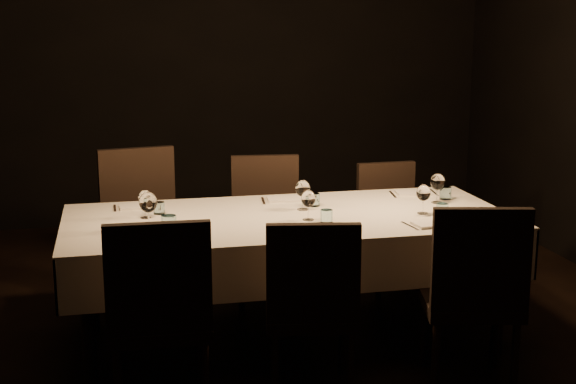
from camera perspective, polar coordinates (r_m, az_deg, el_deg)
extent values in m
cube|color=black|center=(4.81, 0.00, -10.58)|extent=(5.00, 6.00, 0.01)
cube|color=black|center=(7.40, -5.06, 9.44)|extent=(5.00, 0.01, 3.00)
cube|color=black|center=(4.58, 0.00, -2.08)|extent=(2.40, 1.00, 0.04)
cylinder|color=black|center=(4.20, -14.02, -9.21)|extent=(0.07, 0.07, 0.71)
cylinder|color=black|center=(4.99, -13.80, -5.71)|extent=(0.07, 0.07, 0.71)
cylinder|color=black|center=(4.68, 14.78, -6.99)|extent=(0.07, 0.07, 0.71)
cylinder|color=black|center=(5.40, 10.74, -4.17)|extent=(0.07, 0.07, 0.71)
cube|color=beige|center=(4.57, 0.00, -1.76)|extent=(2.52, 1.12, 0.01)
cube|color=beige|center=(5.13, -1.33, -1.87)|extent=(2.52, 0.01, 0.28)
cube|color=beige|center=(4.09, 1.67, -5.60)|extent=(2.52, 0.01, 0.28)
cube|color=beige|center=(5.02, 14.14, -2.58)|extent=(0.01, 1.12, 0.28)
cube|color=beige|center=(4.52, -15.77, -4.33)|extent=(0.01, 1.12, 0.28)
cylinder|color=black|center=(4.20, -6.38, -11.07)|extent=(0.04, 0.04, 0.41)
cylinder|color=black|center=(3.85, -5.92, -13.38)|extent=(0.04, 0.04, 0.41)
cylinder|color=black|center=(4.20, -11.85, -11.30)|extent=(0.04, 0.04, 0.41)
cube|color=black|center=(3.92, -9.14, -9.16)|extent=(0.49, 0.49, 0.06)
cube|color=black|center=(3.63, -9.20, -6.11)|extent=(0.48, 0.06, 0.51)
cube|color=silver|center=(4.10, -10.44, -3.42)|extent=(0.26, 0.18, 0.02)
cube|color=silver|center=(4.10, -12.61, -3.59)|extent=(0.04, 0.22, 0.01)
cube|color=silver|center=(4.11, -8.28, -3.39)|extent=(0.04, 0.22, 0.01)
cylinder|color=white|center=(4.27, -8.48, -2.23)|extent=(0.08, 0.08, 0.09)
cylinder|color=white|center=(4.35, -9.84, -2.55)|extent=(0.08, 0.08, 0.00)
cylinder|color=white|center=(4.34, -9.87, -1.92)|extent=(0.01, 0.01, 0.09)
ellipsoid|color=white|center=(4.32, -9.91, -0.72)|extent=(0.10, 0.10, 0.11)
cylinder|color=black|center=(4.33, 3.87, -10.44)|extent=(0.04, 0.04, 0.39)
cylinder|color=black|center=(4.00, 4.42, -12.46)|extent=(0.04, 0.04, 0.39)
cylinder|color=black|center=(4.31, -1.05, -10.53)|extent=(0.04, 0.04, 0.39)
cylinder|color=black|center=(3.98, -0.94, -12.58)|extent=(0.04, 0.04, 0.39)
cube|color=black|center=(4.07, 1.60, -8.60)|extent=(0.52, 0.52, 0.06)
cube|color=black|center=(3.80, 1.81, -5.82)|extent=(0.45, 0.13, 0.48)
cube|color=silver|center=(4.22, 1.68, -2.79)|extent=(0.22, 0.15, 0.01)
cube|color=silver|center=(4.19, -0.06, -2.95)|extent=(0.04, 0.19, 0.01)
cube|color=silver|center=(4.25, 3.39, -2.74)|extent=(0.04, 0.19, 0.01)
cylinder|color=white|center=(4.41, 2.76, -1.73)|extent=(0.07, 0.07, 0.07)
cylinder|color=white|center=(4.47, 1.45, -1.97)|extent=(0.06, 0.06, 0.00)
cylinder|color=white|center=(4.46, 1.45, -1.46)|extent=(0.01, 0.01, 0.08)
ellipsoid|color=white|center=(4.45, 1.46, -0.47)|extent=(0.08, 0.08, 0.09)
cylinder|color=black|center=(4.55, 14.55, -9.54)|extent=(0.04, 0.04, 0.41)
cylinder|color=black|center=(4.20, 15.84, -11.51)|extent=(0.04, 0.04, 0.41)
cylinder|color=black|center=(4.47, 9.59, -9.69)|extent=(0.04, 0.04, 0.41)
cylinder|color=black|center=(4.11, 10.45, -11.74)|extent=(0.04, 0.04, 0.41)
cube|color=black|center=(4.24, 12.76, -7.64)|extent=(0.57, 0.57, 0.06)
cube|color=black|center=(3.96, 13.57, -4.74)|extent=(0.47, 0.15, 0.51)
cube|color=silver|center=(4.43, 10.24, -2.25)|extent=(0.22, 0.16, 0.02)
cube|color=silver|center=(4.38, 8.65, -2.41)|extent=(0.04, 0.19, 0.01)
cube|color=silver|center=(4.48, 11.80, -2.20)|extent=(0.04, 0.19, 0.01)
cylinder|color=white|center=(4.63, 10.91, -1.26)|extent=(0.07, 0.07, 0.07)
cylinder|color=white|center=(4.68, 9.56, -1.50)|extent=(0.06, 0.06, 0.00)
cylinder|color=white|center=(4.67, 9.58, -1.00)|extent=(0.01, 0.01, 0.08)
ellipsoid|color=white|center=(4.65, 9.61, -0.06)|extent=(0.08, 0.08, 0.10)
cylinder|color=black|center=(5.08, -11.77, -6.94)|extent=(0.04, 0.04, 0.43)
cylinder|color=black|center=(5.47, -12.56, -5.58)|extent=(0.04, 0.04, 0.43)
cylinder|color=black|center=(5.16, -7.20, -6.46)|extent=(0.04, 0.04, 0.43)
cylinder|color=black|center=(5.54, -8.31, -5.15)|extent=(0.04, 0.04, 0.43)
cube|color=black|center=(5.23, -10.06, -3.44)|extent=(0.57, 0.57, 0.06)
cube|color=black|center=(5.37, -10.67, 0.26)|extent=(0.50, 0.13, 0.54)
cube|color=silver|center=(4.84, -10.74, -1.03)|extent=(0.20, 0.13, 0.01)
cube|color=silver|center=(4.84, -12.21, -1.15)|extent=(0.02, 0.18, 0.01)
cube|color=silver|center=(4.84, -9.27, -1.01)|extent=(0.01, 0.18, 0.01)
cylinder|color=white|center=(4.66, -9.16, -1.13)|extent=(0.06, 0.06, 0.07)
cylinder|color=white|center=(4.59, -10.08, -1.81)|extent=(0.06, 0.06, 0.00)
cylinder|color=white|center=(4.58, -10.10, -1.33)|extent=(0.01, 0.01, 0.08)
ellipsoid|color=white|center=(4.56, -10.13, -0.41)|extent=(0.08, 0.08, 0.09)
cylinder|color=black|center=(5.22, -3.32, -6.35)|extent=(0.04, 0.04, 0.40)
cylinder|color=black|center=(5.58, -3.54, -5.11)|extent=(0.04, 0.04, 0.40)
cylinder|color=black|center=(5.25, 0.82, -6.21)|extent=(0.04, 0.04, 0.40)
cylinder|color=black|center=(5.61, 0.33, -4.99)|extent=(0.04, 0.04, 0.40)
cube|color=black|center=(5.34, -1.44, -3.31)|extent=(0.50, 0.50, 0.06)
cube|color=black|center=(5.47, -1.64, 0.06)|extent=(0.46, 0.10, 0.50)
cube|color=silver|center=(4.94, -0.21, -0.52)|extent=(0.23, 0.16, 0.02)
cube|color=silver|center=(4.92, -1.77, -0.65)|extent=(0.04, 0.20, 0.01)
cube|color=silver|center=(4.97, 1.34, -0.50)|extent=(0.03, 0.20, 0.01)
cylinder|color=white|center=(4.79, 1.85, -0.55)|extent=(0.07, 0.07, 0.08)
cylinder|color=white|center=(4.71, 1.05, -1.25)|extent=(0.07, 0.07, 0.00)
cylinder|color=white|center=(4.70, 1.05, -0.73)|extent=(0.01, 0.01, 0.08)
ellipsoid|color=white|center=(4.68, 1.05, 0.26)|extent=(0.09, 0.09, 0.10)
cylinder|color=black|center=(5.44, 6.47, -5.82)|extent=(0.04, 0.04, 0.36)
cylinder|color=black|center=(5.74, 5.28, -4.80)|extent=(0.04, 0.04, 0.36)
cylinder|color=black|center=(5.56, 9.76, -5.50)|extent=(0.04, 0.04, 0.36)
cylinder|color=black|center=(5.86, 8.42, -4.53)|extent=(0.04, 0.04, 0.36)
cube|color=black|center=(5.59, 7.54, -3.10)|extent=(0.43, 0.43, 0.05)
cube|color=black|center=(5.69, 6.95, -0.16)|extent=(0.42, 0.06, 0.46)
cube|color=silver|center=(5.18, 8.92, -0.06)|extent=(0.23, 0.17, 0.02)
cube|color=silver|center=(5.13, 7.46, -0.19)|extent=(0.04, 0.20, 0.01)
cube|color=silver|center=(5.23, 10.34, -0.05)|extent=(0.04, 0.20, 0.01)
cylinder|color=white|center=(5.06, 11.14, -0.08)|extent=(0.07, 0.07, 0.08)
cylinder|color=white|center=(4.97, 10.53, -0.74)|extent=(0.07, 0.07, 0.00)
cylinder|color=white|center=(4.96, 10.55, -0.24)|extent=(0.01, 0.01, 0.08)
ellipsoid|color=white|center=(4.94, 10.59, 0.72)|extent=(0.09, 0.09, 0.10)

